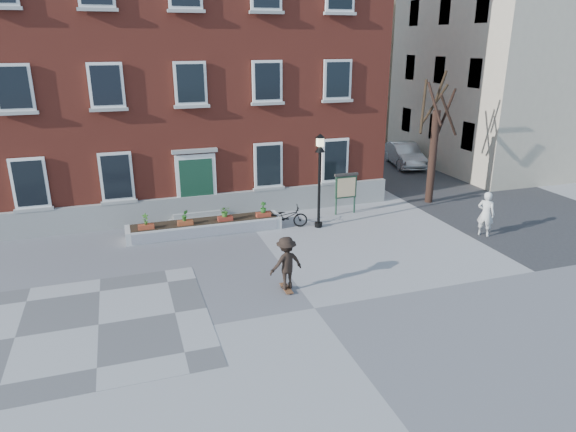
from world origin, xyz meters
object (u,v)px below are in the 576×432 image
object	(u,v)px
bicycle	(286,217)
lamp_post	(320,168)
parked_car	(404,155)
skateboarder	(286,263)
notice_board	(346,187)
bystander	(486,214)

from	to	relation	value
bicycle	lamp_post	size ratio (longest dim) A/B	0.45
lamp_post	parked_car	bearing A→B (deg)	43.50
parked_car	skateboarder	world-z (taller)	skateboarder
bicycle	lamp_post	xyz separation A→B (m)	(1.29, -0.39, 2.08)
notice_board	parked_car	bearing A→B (deg)	45.30
bicycle	skateboarder	size ratio (longest dim) A/B	0.99
parked_car	bicycle	bearing A→B (deg)	-129.69
lamp_post	skateboarder	size ratio (longest dim) A/B	2.21
bicycle	lamp_post	bearing A→B (deg)	-94.84
bicycle	bystander	world-z (taller)	bystander
notice_board	skateboarder	world-z (taller)	notice_board
bystander	skateboarder	world-z (taller)	bystander
parked_car	notice_board	world-z (taller)	notice_board
bicycle	parked_car	world-z (taller)	parked_car
bystander	notice_board	world-z (taller)	notice_board
skateboarder	bystander	bearing A→B (deg)	12.77
notice_board	skateboarder	xyz separation A→B (m)	(-4.84, -6.27, -0.34)
lamp_post	skateboarder	world-z (taller)	lamp_post
parked_car	lamp_post	bearing A→B (deg)	-124.66
notice_board	lamp_post	bearing A→B (deg)	-145.24
parked_car	bystander	distance (m)	12.08
bicycle	parked_car	xyz separation A→B (m)	(10.41, 8.27, 0.25)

